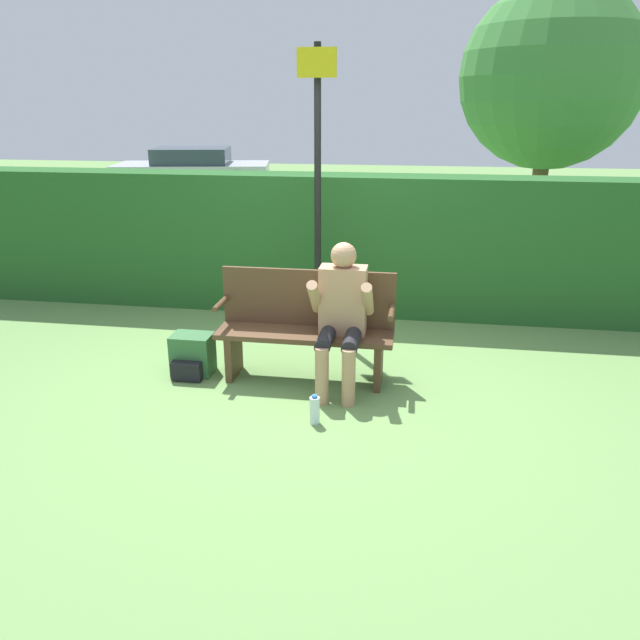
{
  "coord_description": "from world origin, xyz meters",
  "views": [
    {
      "loc": [
        0.92,
        -4.95,
        2.32
      ],
      "look_at": [
        0.15,
        -0.1,
        0.6
      ],
      "focal_mm": 35.0,
      "sensor_mm": 36.0,
      "label": 1
    }
  ],
  "objects_px": {
    "backpack": "(192,356)",
    "tree": "(551,77)",
    "park_bench": "(306,326)",
    "water_bottle": "(315,410)",
    "person_seated": "(341,311)",
    "signpost": "(318,176)",
    "parked_car": "(193,170)"
  },
  "relations": [
    {
      "from": "park_bench",
      "to": "tree",
      "type": "height_order",
      "value": "tree"
    },
    {
      "from": "parked_car",
      "to": "person_seated",
      "type": "bearing_deg",
      "value": -75.62
    },
    {
      "from": "signpost",
      "to": "parked_car",
      "type": "relative_size",
      "value": 0.66
    },
    {
      "from": "person_seated",
      "to": "tree",
      "type": "xyz_separation_m",
      "value": [
        2.52,
        5.96,
        2.0
      ]
    },
    {
      "from": "parked_car",
      "to": "signpost",
      "type": "bearing_deg",
      "value": -74.45
    },
    {
      "from": "backpack",
      "to": "water_bottle",
      "type": "xyz_separation_m",
      "value": [
        1.24,
        -0.74,
        -0.06
      ]
    },
    {
      "from": "park_bench",
      "to": "water_bottle",
      "type": "xyz_separation_m",
      "value": [
        0.22,
        -0.84,
        -0.37
      ]
    },
    {
      "from": "water_bottle",
      "to": "park_bench",
      "type": "bearing_deg",
      "value": 104.41
    },
    {
      "from": "park_bench",
      "to": "tree",
      "type": "xyz_separation_m",
      "value": [
        2.85,
        5.83,
        2.2
      ]
    },
    {
      "from": "backpack",
      "to": "signpost",
      "type": "relative_size",
      "value": 0.13
    },
    {
      "from": "person_seated",
      "to": "water_bottle",
      "type": "relative_size",
      "value": 5.24
    },
    {
      "from": "backpack",
      "to": "signpost",
      "type": "distance_m",
      "value": 2.22
    },
    {
      "from": "water_bottle",
      "to": "parked_car",
      "type": "relative_size",
      "value": 0.05
    },
    {
      "from": "park_bench",
      "to": "parked_car",
      "type": "xyz_separation_m",
      "value": [
        -5.16,
        11.39,
        0.1
      ]
    },
    {
      "from": "person_seated",
      "to": "backpack",
      "type": "height_order",
      "value": "person_seated"
    },
    {
      "from": "park_bench",
      "to": "water_bottle",
      "type": "relative_size",
      "value": 6.49
    },
    {
      "from": "water_bottle",
      "to": "person_seated",
      "type": "bearing_deg",
      "value": 81.17
    },
    {
      "from": "park_bench",
      "to": "person_seated",
      "type": "distance_m",
      "value": 0.4
    },
    {
      "from": "backpack",
      "to": "tree",
      "type": "height_order",
      "value": "tree"
    },
    {
      "from": "person_seated",
      "to": "tree",
      "type": "bearing_deg",
      "value": 67.08
    },
    {
      "from": "parked_car",
      "to": "tree",
      "type": "bearing_deg",
      "value": -45.85
    },
    {
      "from": "backpack",
      "to": "water_bottle",
      "type": "distance_m",
      "value": 1.44
    },
    {
      "from": "signpost",
      "to": "park_bench",
      "type": "bearing_deg",
      "value": -85.16
    },
    {
      "from": "water_bottle",
      "to": "tree",
      "type": "distance_m",
      "value": 7.62
    },
    {
      "from": "backpack",
      "to": "tree",
      "type": "xyz_separation_m",
      "value": [
        3.87,
        5.93,
        2.51
      ]
    },
    {
      "from": "person_seated",
      "to": "parked_car",
      "type": "bearing_deg",
      "value": 115.46
    },
    {
      "from": "backpack",
      "to": "tree",
      "type": "bearing_deg",
      "value": 56.9
    },
    {
      "from": "signpost",
      "to": "parked_car",
      "type": "distance_m",
      "value": 11.31
    },
    {
      "from": "person_seated",
      "to": "parked_car",
      "type": "height_order",
      "value": "person_seated"
    },
    {
      "from": "person_seated",
      "to": "signpost",
      "type": "bearing_deg",
      "value": 106.73
    },
    {
      "from": "park_bench",
      "to": "person_seated",
      "type": "xyz_separation_m",
      "value": [
        0.33,
        -0.13,
        0.2
      ]
    },
    {
      "from": "backpack",
      "to": "tree",
      "type": "relative_size",
      "value": 0.09
    }
  ]
}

